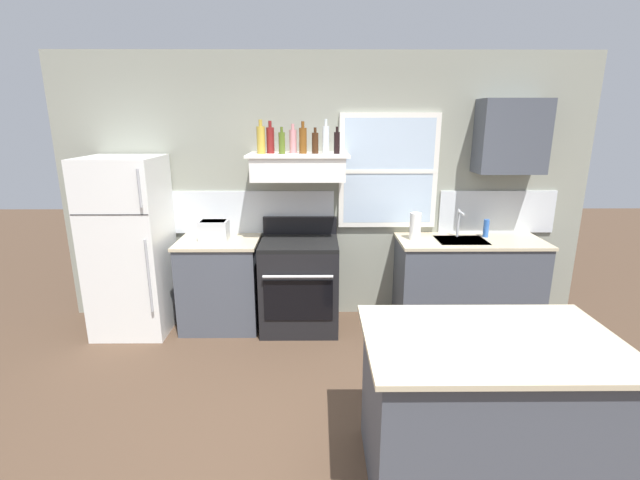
# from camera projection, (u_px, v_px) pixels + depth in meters

# --- Properties ---
(ground_plane) EXTENTS (16.00, 16.00, 0.00)m
(ground_plane) POSITION_uv_depth(u_px,v_px,m) (329.00, 458.00, 2.82)
(ground_plane) COLOR #4C3828
(back_wall) EXTENTS (5.40, 0.11, 2.70)m
(back_wall) POSITION_uv_depth(u_px,v_px,m) (327.00, 190.00, 4.61)
(back_wall) COLOR gray
(back_wall) RESTS_ON ground_plane
(refrigerator) EXTENTS (0.70, 0.72, 1.73)m
(refrigerator) POSITION_uv_depth(u_px,v_px,m) (130.00, 246.00, 4.35)
(refrigerator) COLOR white
(refrigerator) RESTS_ON ground_plane
(counter_left_of_stove) EXTENTS (0.79, 0.63, 0.91)m
(counter_left_of_stove) POSITION_uv_depth(u_px,v_px,m) (221.00, 283.00, 4.52)
(counter_left_of_stove) COLOR #474C56
(counter_left_of_stove) RESTS_ON ground_plane
(toaster) EXTENTS (0.30, 0.20, 0.19)m
(toaster) POSITION_uv_depth(u_px,v_px,m) (214.00, 230.00, 4.40)
(toaster) COLOR silver
(toaster) RESTS_ON counter_left_of_stove
(stove_range) EXTENTS (0.76, 0.69, 1.09)m
(stove_range) POSITION_uv_depth(u_px,v_px,m) (300.00, 284.00, 4.49)
(stove_range) COLOR black
(stove_range) RESTS_ON ground_plane
(range_hood_shelf) EXTENTS (0.96, 0.52, 0.24)m
(range_hood_shelf) POSITION_uv_depth(u_px,v_px,m) (299.00, 166.00, 4.28)
(range_hood_shelf) COLOR white
(bottle_champagne_gold_foil) EXTENTS (0.08, 0.08, 0.31)m
(bottle_champagne_gold_foil) POSITION_uv_depth(u_px,v_px,m) (261.00, 139.00, 4.20)
(bottle_champagne_gold_foil) COLOR #B29333
(bottle_champagne_gold_foil) RESTS_ON range_hood_shelf
(bottle_red_label_wine) EXTENTS (0.07, 0.07, 0.30)m
(bottle_red_label_wine) POSITION_uv_depth(u_px,v_px,m) (270.00, 140.00, 4.24)
(bottle_red_label_wine) COLOR maroon
(bottle_red_label_wine) RESTS_ON range_hood_shelf
(bottle_olive_oil_square) EXTENTS (0.06, 0.06, 0.25)m
(bottle_olive_oil_square) POSITION_uv_depth(u_px,v_px,m) (282.00, 143.00, 4.18)
(bottle_olive_oil_square) COLOR #4C601E
(bottle_olive_oil_square) RESTS_ON range_hood_shelf
(bottle_rose_pink) EXTENTS (0.07, 0.07, 0.27)m
(bottle_rose_pink) POSITION_uv_depth(u_px,v_px,m) (293.00, 141.00, 4.26)
(bottle_rose_pink) COLOR #C67F84
(bottle_rose_pink) RESTS_ON range_hood_shelf
(bottle_amber_wine) EXTENTS (0.07, 0.07, 0.30)m
(bottle_amber_wine) POSITION_uv_depth(u_px,v_px,m) (303.00, 140.00, 4.22)
(bottle_amber_wine) COLOR brown
(bottle_amber_wine) RESTS_ON range_hood_shelf
(bottle_brown_stout) EXTENTS (0.06, 0.06, 0.24)m
(bottle_brown_stout) POSITION_uv_depth(u_px,v_px,m) (315.00, 143.00, 4.22)
(bottle_brown_stout) COLOR #381E0F
(bottle_brown_stout) RESTS_ON range_hood_shelf
(bottle_clear_tall) EXTENTS (0.06, 0.06, 0.32)m
(bottle_clear_tall) POSITION_uv_depth(u_px,v_px,m) (326.00, 139.00, 4.19)
(bottle_clear_tall) COLOR silver
(bottle_clear_tall) RESTS_ON range_hood_shelf
(bottle_balsamic_dark) EXTENTS (0.06, 0.06, 0.25)m
(bottle_balsamic_dark) POSITION_uv_depth(u_px,v_px,m) (337.00, 142.00, 4.20)
(bottle_balsamic_dark) COLOR black
(bottle_balsamic_dark) RESTS_ON range_hood_shelf
(counter_right_with_sink) EXTENTS (1.43, 0.63, 0.91)m
(counter_right_with_sink) POSITION_uv_depth(u_px,v_px,m) (467.00, 282.00, 4.54)
(counter_right_with_sink) COLOR #474C56
(counter_right_with_sink) RESTS_ON ground_plane
(sink_faucet) EXTENTS (0.03, 0.17, 0.28)m
(sink_faucet) POSITION_uv_depth(u_px,v_px,m) (459.00, 220.00, 4.47)
(sink_faucet) COLOR silver
(sink_faucet) RESTS_ON counter_right_with_sink
(paper_towel_roll) EXTENTS (0.11, 0.11, 0.27)m
(paper_towel_roll) POSITION_uv_depth(u_px,v_px,m) (415.00, 226.00, 4.38)
(paper_towel_roll) COLOR white
(paper_towel_roll) RESTS_ON counter_right_with_sink
(dish_soap_bottle) EXTENTS (0.06, 0.06, 0.18)m
(dish_soap_bottle) POSITION_uv_depth(u_px,v_px,m) (486.00, 228.00, 4.50)
(dish_soap_bottle) COLOR blue
(dish_soap_bottle) RESTS_ON counter_right_with_sink
(kitchen_island) EXTENTS (1.40, 0.90, 0.91)m
(kitchen_island) POSITION_uv_depth(u_px,v_px,m) (485.00, 409.00, 2.57)
(kitchen_island) COLOR #474C56
(kitchen_island) RESTS_ON ground_plane
(upper_cabinet_right) EXTENTS (0.64, 0.32, 0.70)m
(upper_cabinet_right) POSITION_uv_depth(u_px,v_px,m) (511.00, 136.00, 4.30)
(upper_cabinet_right) COLOR #474C56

